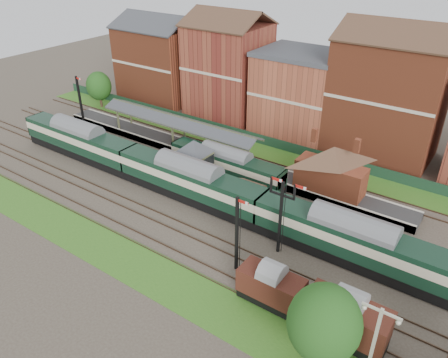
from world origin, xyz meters
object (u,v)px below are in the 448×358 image
Objects in this scene: signal_box at (194,161)px; dmu_train at (189,180)px; platform_railcar at (226,164)px; goods_van_a at (271,286)px; semaphore_bracket at (281,213)px.

signal_box reaches higher than dmu_train.
dmu_train reaches higher than platform_railcar.
semaphore_bracket is at bearing 113.07° from goods_van_a.
platform_railcar is at bearing 52.19° from signal_box.
goods_van_a is at bearing -34.53° from signal_box.
semaphore_bracket is 13.61m from dmu_train.
semaphore_bracket is 0.14× the size of dmu_train.
semaphore_bracket is at bearing -20.92° from signal_box.
semaphore_bracket is 1.47× the size of goods_van_a.
semaphore_bracket is (15.04, -5.75, 1.44)m from signal_box.
signal_box is at bearing 159.08° from semaphore_bracket.
dmu_train is (-13.22, 2.50, -2.02)m from semaphore_bracket.
semaphore_bracket is 7.56m from goods_van_a.
dmu_train is at bearing 150.63° from goods_van_a.
goods_van_a is (15.29, -15.50, -0.24)m from platform_railcar.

